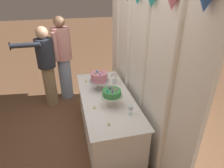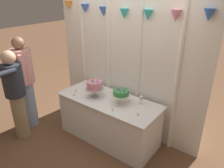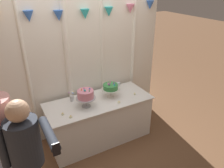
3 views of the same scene
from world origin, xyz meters
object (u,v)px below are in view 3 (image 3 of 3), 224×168
at_px(tealight_near_left, 71,117).
at_px(tealight_near_right, 119,102).
at_px(tealight_far_right, 135,94).
at_px(guest_man_dark_suit, 2,143).
at_px(cake_display_nearleft, 86,95).
at_px(wine_glass, 119,84).
at_px(cake_display_nearright, 111,87).
at_px(tealight_far_left, 63,114).
at_px(cake_table, 99,120).
at_px(flower_vase, 72,96).
at_px(guest_man_pink_jacket, 28,159).

distance_m(tealight_near_left, tealight_near_right, 0.81).
xyz_separation_m(tealight_far_right, guest_man_dark_suit, (-2.07, -0.46, 0.15)).
bearing_deg(tealight_near_right, cake_display_nearleft, 162.24).
bearing_deg(tealight_near_left, wine_glass, 22.13).
distance_m(cake_display_nearright, wine_glass, 0.33).
distance_m(tealight_far_left, tealight_far_right, 1.26).
distance_m(cake_table, flower_vase, 0.63).
relative_size(tealight_near_left, tealight_near_right, 0.99).
bearing_deg(guest_man_pink_jacket, cake_display_nearright, 31.54).
height_order(cake_display_nearright, guest_man_dark_suit, guest_man_dark_suit).
distance_m(cake_display_nearright, tealight_far_right, 0.45).
bearing_deg(guest_man_dark_suit, tealight_far_left, 29.41).
height_order(cake_display_nearright, guest_man_pink_jacket, guest_man_pink_jacket).
distance_m(flower_vase, tealight_near_left, 0.48).
height_order(cake_display_nearleft, flower_vase, cake_display_nearleft).
bearing_deg(tealight_near_right, cake_display_nearright, 95.08).
height_order(flower_vase, tealight_far_right, flower_vase).
height_order(cake_display_nearleft, guest_man_pink_jacket, guest_man_pink_jacket).
xyz_separation_m(tealight_far_left, guest_man_dark_suit, (-0.81, -0.46, 0.15)).
relative_size(cake_table, flower_vase, 9.65).
height_order(cake_display_nearleft, tealight_far_right, cake_display_nearleft).
bearing_deg(cake_table, tealight_near_left, -157.77).
bearing_deg(cake_table, tealight_far_left, -170.25).
height_order(cake_table, tealight_far_right, tealight_far_right).
xyz_separation_m(wine_glass, tealight_near_left, (-1.05, -0.43, -0.08)).
height_order(wine_glass, tealight_near_right, wine_glass).
distance_m(cake_display_nearleft, guest_man_dark_suit, 1.31).
distance_m(cake_table, tealight_near_left, 0.72).
height_order(tealight_far_right, guest_man_pink_jacket, guest_man_pink_jacket).
relative_size(cake_display_nearleft, tealight_far_right, 7.78).
bearing_deg(tealight_far_right, cake_display_nearright, 161.70).
distance_m(tealight_near_left, tealight_far_right, 1.19).
bearing_deg(tealight_near_left, guest_man_pink_jacket, -136.29).
distance_m(cake_display_nearleft, guest_man_pink_jacket, 1.30).
bearing_deg(tealight_near_left, flower_vase, 67.41).
relative_size(tealight_far_right, guest_man_dark_suit, 0.02).
distance_m(cake_table, cake_display_nearright, 0.60).
bearing_deg(flower_vase, tealight_near_right, -34.49).
xyz_separation_m(cake_display_nearright, wine_glass, (0.26, 0.18, -0.08)).
bearing_deg(tealight_far_right, wine_glass, 113.70).
bearing_deg(tealight_far_left, guest_man_pink_jacket, -128.06).
relative_size(tealight_far_left, tealight_far_right, 1.10).
bearing_deg(tealight_near_right, wine_glass, 59.99).
bearing_deg(guest_man_dark_suit, wine_glass, 21.53).
xyz_separation_m(tealight_near_left, guest_man_dark_suit, (-0.89, -0.34, 0.15)).
distance_m(tealight_far_left, guest_man_pink_jacket, 0.99).
bearing_deg(tealight_far_right, flower_vase, 162.06).
distance_m(cake_display_nearright, tealight_near_right, 0.29).
xyz_separation_m(tealight_near_left, tealight_far_right, (1.18, 0.12, 0.00)).
height_order(tealight_near_left, tealight_far_right, tealight_far_right).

